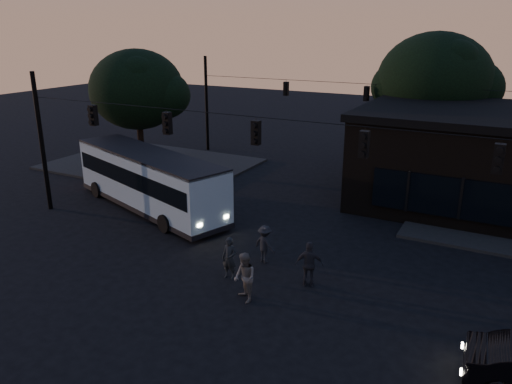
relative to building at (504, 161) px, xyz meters
The scene contains 12 objects.
ground 18.53m from the building, 119.40° to the right, with size 120.00×120.00×0.00m, color black.
sidewalk_far_left 23.23m from the building, behind, with size 14.00×10.00×0.15m, color black.
building is the anchor object (origin of this frame).
tree_behind 8.57m from the building, 129.68° to the left, with size 7.60×7.60×9.43m.
tree_left 23.37m from the building, behind, with size 6.40×6.40×8.30m.
signal_rig_near 15.08m from the building, 126.93° to the right, with size 26.24×0.30×7.50m.
signal_rig_far 9.97m from the building, 155.90° to the left, with size 26.24×0.30×7.50m.
bus 19.46m from the building, 151.23° to the right, with size 11.63×6.25×3.21m.
pedestrian_a 16.94m from the building, 122.35° to the right, with size 0.64×0.42×1.74m, color black.
pedestrian_b 17.34m from the building, 116.15° to the right, with size 0.92×0.72×1.89m, color #56534E.
pedestrian_c 14.70m from the building, 114.01° to the right, with size 1.08×0.45×1.85m, color black.
pedestrian_d 15.00m from the building, 124.41° to the right, with size 1.08×0.62×1.67m, color black.
Camera 1 is at (9.40, -13.71, 9.65)m, focal length 35.00 mm.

